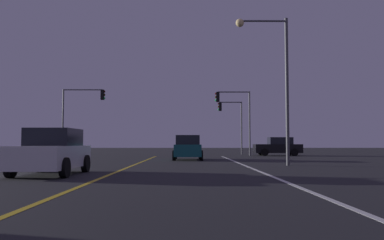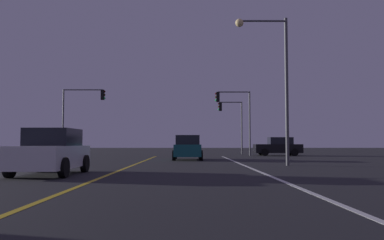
{
  "view_description": "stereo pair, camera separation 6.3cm",
  "coord_description": "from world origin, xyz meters",
  "px_view_note": "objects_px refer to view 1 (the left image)",
  "views": [
    {
      "loc": [
        2.91,
        1.19,
        1.16
      ],
      "look_at": [
        3.14,
        32.41,
        2.97
      ],
      "focal_mm": 37.43,
      "sensor_mm": 36.0,
      "label": 1
    },
    {
      "loc": [
        2.98,
        1.19,
        1.16
      ],
      "look_at": [
        3.14,
        32.41,
        2.97
      ],
      "focal_mm": 37.43,
      "sensor_mm": 36.0,
      "label": 2
    }
  ],
  "objects_px": {
    "car_oncoming": "(52,152)",
    "car_crossing_side": "(278,147)",
    "traffic_light_near_right": "(233,108)",
    "traffic_light_far_right": "(230,116)",
    "traffic_light_near_left": "(83,106)",
    "street_lamp_right_far": "(274,70)",
    "car_ahead_far": "(188,148)"
  },
  "relations": [
    {
      "from": "traffic_light_near_left",
      "to": "traffic_light_far_right",
      "type": "bearing_deg",
      "value": 21.78
    },
    {
      "from": "car_crossing_side",
      "to": "traffic_light_near_left",
      "type": "distance_m",
      "value": 18.18
    },
    {
      "from": "car_crossing_side",
      "to": "car_ahead_far",
      "type": "height_order",
      "value": "same"
    },
    {
      "from": "car_crossing_side",
      "to": "traffic_light_near_left",
      "type": "bearing_deg",
      "value": 4.62
    },
    {
      "from": "traffic_light_near_left",
      "to": "car_crossing_side",
      "type": "bearing_deg",
      "value": 4.62
    },
    {
      "from": "car_crossing_side",
      "to": "traffic_light_near_left",
      "type": "relative_size",
      "value": 0.72
    },
    {
      "from": "car_ahead_far",
      "to": "street_lamp_right_far",
      "type": "relative_size",
      "value": 0.56
    },
    {
      "from": "car_crossing_side",
      "to": "street_lamp_right_far",
      "type": "distance_m",
      "value": 17.31
    },
    {
      "from": "traffic_light_near_right",
      "to": "traffic_light_far_right",
      "type": "distance_m",
      "value": 5.51
    },
    {
      "from": "car_oncoming",
      "to": "traffic_light_near_right",
      "type": "height_order",
      "value": "traffic_light_near_right"
    },
    {
      "from": "traffic_light_near_right",
      "to": "street_lamp_right_far",
      "type": "relative_size",
      "value": 0.75
    },
    {
      "from": "traffic_light_near_right",
      "to": "traffic_light_near_left",
      "type": "relative_size",
      "value": 0.97
    },
    {
      "from": "traffic_light_far_right",
      "to": "traffic_light_near_right",
      "type": "bearing_deg",
      "value": 86.98
    },
    {
      "from": "car_crossing_side",
      "to": "street_lamp_right_far",
      "type": "xyz_separation_m",
      "value": [
        -3.8,
        -16.37,
        4.15
      ]
    },
    {
      "from": "traffic_light_far_right",
      "to": "car_oncoming",
      "type": "bearing_deg",
      "value": 70.51
    },
    {
      "from": "car_oncoming",
      "to": "car_crossing_side",
      "type": "xyz_separation_m",
      "value": [
        13.3,
        22.24,
        0.0
      ]
    },
    {
      "from": "car_oncoming",
      "to": "car_ahead_far",
      "type": "relative_size",
      "value": 1.0
    },
    {
      "from": "car_oncoming",
      "to": "traffic_light_near_left",
      "type": "height_order",
      "value": "traffic_light_near_left"
    },
    {
      "from": "car_crossing_side",
      "to": "traffic_light_far_right",
      "type": "bearing_deg",
      "value": -45.54
    },
    {
      "from": "traffic_light_near_left",
      "to": "car_oncoming",
      "type": "bearing_deg",
      "value": -77.91
    },
    {
      "from": "traffic_light_far_right",
      "to": "car_ahead_far",
      "type": "bearing_deg",
      "value": 71.81
    },
    {
      "from": "traffic_light_near_right",
      "to": "traffic_light_near_left",
      "type": "xyz_separation_m",
      "value": [
        -13.47,
        0.0,
        0.16
      ]
    },
    {
      "from": "traffic_light_near_right",
      "to": "traffic_light_far_right",
      "type": "height_order",
      "value": "traffic_light_near_right"
    },
    {
      "from": "traffic_light_near_left",
      "to": "traffic_light_far_right",
      "type": "height_order",
      "value": "traffic_light_near_left"
    },
    {
      "from": "car_ahead_far",
      "to": "traffic_light_near_right",
      "type": "relative_size",
      "value": 0.74
    },
    {
      "from": "car_oncoming",
      "to": "street_lamp_right_far",
      "type": "height_order",
      "value": "street_lamp_right_far"
    },
    {
      "from": "traffic_light_near_right",
      "to": "car_ahead_far",
      "type": "bearing_deg",
      "value": 62.34
    },
    {
      "from": "car_crossing_side",
      "to": "car_ahead_far",
      "type": "xyz_separation_m",
      "value": [
        -8.35,
        -9.2,
        0.0
      ]
    },
    {
      "from": "traffic_light_near_left",
      "to": "street_lamp_right_far",
      "type": "bearing_deg",
      "value": -46.95
    },
    {
      "from": "traffic_light_near_left",
      "to": "traffic_light_near_right",
      "type": "bearing_deg",
      "value": 0.0
    },
    {
      "from": "traffic_light_far_right",
      "to": "traffic_light_near_left",
      "type": "bearing_deg",
      "value": 21.78
    },
    {
      "from": "car_crossing_side",
      "to": "traffic_light_near_left",
      "type": "height_order",
      "value": "traffic_light_near_left"
    }
  ]
}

